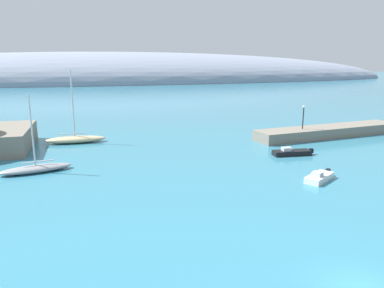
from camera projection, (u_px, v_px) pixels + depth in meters
The scene contains 7 objects.
breakwater_rocks at pixel (329, 131), 54.57m from camera, with size 24.39×4.18×1.53m, color gray.
distant_ridge at pixel (114, 81), 199.36m from camera, with size 350.19×79.80×31.76m, color gray.
sailboat_grey_near_shore at pixel (36, 168), 37.06m from camera, with size 7.31×3.36×8.08m.
sailboat_sand_mid_mooring at pixel (75, 139), 50.29m from camera, with size 8.21×2.35×10.09m.
motorboat_black_foreground at pixel (292, 152), 43.74m from camera, with size 5.14×1.91×1.00m.
motorboat_white_alongside_breakwater at pixel (319, 177), 34.48m from camera, with size 3.96×3.13×0.99m.
harbor_lamp_post at pixel (303, 114), 51.87m from camera, with size 0.36×0.36×3.45m.
Camera 1 is at (-12.57, -12.76, 11.26)m, focal length 33.68 mm.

